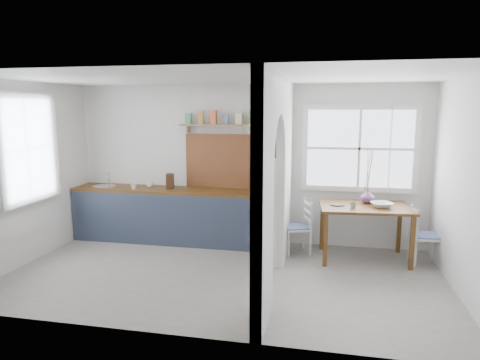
% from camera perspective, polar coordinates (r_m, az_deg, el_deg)
% --- Properties ---
extents(floor, '(5.80, 3.20, 0.01)m').
position_cam_1_polar(floor, '(5.90, -2.17, -12.56)').
color(floor, gray).
rests_on(floor, ground).
extents(ceiling, '(5.80, 3.20, 0.01)m').
position_cam_1_polar(ceiling, '(5.48, -2.34, 13.51)').
color(ceiling, silver).
rests_on(ceiling, walls).
extents(walls, '(5.81, 3.21, 2.60)m').
position_cam_1_polar(walls, '(5.55, -2.25, -0.01)').
color(walls, silver).
rests_on(walls, floor).
extents(partition, '(0.12, 3.20, 2.60)m').
position_cam_1_polar(partition, '(5.46, 5.04, 1.41)').
color(partition, silver).
rests_on(partition, floor).
extents(kitchen_window, '(0.10, 1.16, 1.50)m').
position_cam_1_polar(kitchen_window, '(6.78, -26.59, 3.71)').
color(kitchen_window, white).
rests_on(kitchen_window, walls).
extents(nook_window, '(1.76, 0.10, 1.30)m').
position_cam_1_polar(nook_window, '(6.92, 15.63, 4.04)').
color(nook_window, white).
rests_on(nook_window, walls).
extents(counter, '(3.50, 0.60, 0.90)m').
position_cam_1_polar(counter, '(7.29, -8.38, -4.58)').
color(counter, '#563312').
rests_on(counter, floor).
extents(sink, '(0.40, 0.40, 0.02)m').
position_cam_1_polar(sink, '(7.71, -17.65, -0.86)').
color(sink, silver).
rests_on(sink, counter).
extents(backsplash, '(1.65, 0.03, 0.90)m').
position_cam_1_polar(backsplash, '(7.10, -0.83, 2.50)').
color(backsplash, brown).
rests_on(backsplash, walls).
extents(shelf, '(1.75, 0.20, 0.21)m').
position_cam_1_polar(shelf, '(6.97, -1.00, 7.77)').
color(shelf, '#99704B').
rests_on(shelf, walls).
extents(pendant_lamp, '(0.26, 0.26, 0.16)m').
position_cam_1_polar(pendant_lamp, '(6.57, 1.40, 6.57)').
color(pendant_lamp, white).
rests_on(pendant_lamp, ceiling).
extents(utensil_rail, '(0.02, 0.50, 0.02)m').
position_cam_1_polar(utensil_rail, '(6.30, 5.11, 2.48)').
color(utensil_rail, silver).
rests_on(utensil_rail, partition).
extents(dining_table, '(1.36, 0.96, 0.81)m').
position_cam_1_polar(dining_table, '(6.63, 16.21, -6.75)').
color(dining_table, '#563312').
rests_on(dining_table, floor).
extents(chair_left, '(0.49, 0.49, 0.83)m').
position_cam_1_polar(chair_left, '(6.70, 7.56, -6.17)').
color(chair_left, silver).
rests_on(chair_left, floor).
extents(chair_right, '(0.40, 0.40, 0.83)m').
position_cam_1_polar(chair_right, '(6.75, 23.51, -6.79)').
color(chair_right, silver).
rests_on(chair_right, floor).
extents(kettle, '(0.28, 0.26, 0.27)m').
position_cam_1_polar(kettle, '(6.73, 4.10, -0.61)').
color(kettle, white).
rests_on(kettle, counter).
extents(mug_a, '(0.13, 0.13, 0.10)m').
position_cam_1_polar(mug_a, '(7.28, -13.97, -0.81)').
color(mug_a, white).
rests_on(mug_a, counter).
extents(mug_b, '(0.15, 0.15, 0.10)m').
position_cam_1_polar(mug_b, '(7.38, -11.94, -0.58)').
color(mug_b, white).
rests_on(mug_b, counter).
extents(knife_block, '(0.14, 0.18, 0.25)m').
position_cam_1_polar(knife_block, '(7.20, -9.30, -0.15)').
color(knife_block, '#412915').
rests_on(knife_block, counter).
extents(jar, '(0.12, 0.12, 0.15)m').
position_cam_1_polar(jar, '(7.21, -9.32, -0.55)').
color(jar, olive).
rests_on(jar, counter).
extents(towel_magenta, '(0.02, 0.03, 0.53)m').
position_cam_1_polar(towel_magenta, '(6.63, 4.79, -7.55)').
color(towel_magenta, '#D21780').
rests_on(towel_magenta, counter).
extents(towel_orange, '(0.02, 0.03, 0.52)m').
position_cam_1_polar(towel_orange, '(6.59, 4.73, -7.88)').
color(towel_orange, '#EF5303').
rests_on(towel_orange, counter).
extents(bowl, '(0.38, 0.38, 0.07)m').
position_cam_1_polar(bowl, '(6.50, 18.38, -3.16)').
color(bowl, white).
rests_on(bowl, dining_table).
extents(table_cup, '(0.10, 0.10, 0.09)m').
position_cam_1_polar(table_cup, '(6.35, 14.86, -3.19)').
color(table_cup, gray).
rests_on(table_cup, dining_table).
extents(plate, '(0.22, 0.22, 0.02)m').
position_cam_1_polar(plate, '(6.47, 12.82, -3.22)').
color(plate, '#342F2F').
rests_on(plate, dining_table).
extents(vase, '(0.27, 0.27, 0.21)m').
position_cam_1_polar(vase, '(6.69, 16.66, -2.09)').
color(vase, '#724578').
rests_on(vase, dining_table).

